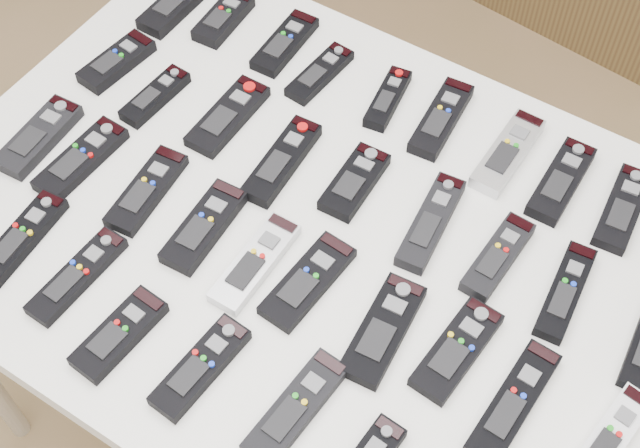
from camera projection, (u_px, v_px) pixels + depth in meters
The scene contains 34 objects.
ground at pixel (275, 447), 2.00m from camera, with size 4.00×4.00×0.00m, color olive.
table at pixel (320, 251), 1.44m from camera, with size 1.25×0.88×0.78m.
remote_0 at pixel (181, 0), 1.68m from camera, with size 0.06×0.20×0.02m, color black.
remote_1 at pixel (224, 18), 1.65m from camera, with size 0.05×0.14×0.02m, color black.
remote_2 at pixel (285, 43), 1.62m from camera, with size 0.05×0.16×0.02m, color black.
remote_3 at pixel (320, 73), 1.58m from camera, with size 0.04×0.15×0.02m, color black.
remote_4 at pixel (388, 99), 1.54m from camera, with size 0.04×0.14×0.02m, color black.
remote_5 at pixel (441, 119), 1.51m from camera, with size 0.05×0.17×0.02m, color black.
remote_6 at pixel (508, 153), 1.47m from camera, with size 0.05×0.18×0.02m, color #B7B7BC.
remote_7 at pixel (561, 181), 1.44m from camera, with size 0.05×0.17×0.02m, color black.
remote_8 at pixel (623, 209), 1.41m from camera, with size 0.05×0.17×0.02m, color black.
remote_10 at pixel (117, 62), 1.59m from camera, with size 0.05×0.15×0.02m, color black.
remote_11 at pixel (155, 96), 1.54m from camera, with size 0.04×0.14×0.02m, color black.
remote_12 at pixel (228, 116), 1.52m from camera, with size 0.06×0.17×0.02m, color black.
remote_13 at pixel (282, 161), 1.46m from camera, with size 0.05×0.18×0.02m, color black.
remote_14 at pixel (355, 182), 1.44m from camera, with size 0.06×0.14×0.02m, color black.
remote_15 at pixel (431, 222), 1.39m from camera, with size 0.05×0.18×0.02m, color black.
remote_16 at pixel (498, 257), 1.35m from camera, with size 0.05×0.16×0.02m, color black.
remote_17 at pixel (565, 292), 1.32m from camera, with size 0.04×0.17×0.02m, color black.
remote_19 at pixel (39, 137), 1.49m from camera, with size 0.06×0.17×0.02m, color black.
remote_20 at pixel (81, 159), 1.46m from camera, with size 0.06×0.17×0.02m, color black.
remote_21 at pixel (147, 190), 1.43m from camera, with size 0.05×0.17×0.02m, color black.
remote_22 at pixel (204, 227), 1.39m from camera, with size 0.06×0.17×0.02m, color black.
remote_23 at pixel (255, 263), 1.35m from camera, with size 0.05×0.18×0.02m, color #B7B7BC.
remote_24 at pixel (308, 281), 1.33m from camera, with size 0.06×0.17×0.02m, color black.
remote_25 at pixel (383, 330), 1.28m from camera, with size 0.06×0.18×0.02m, color black.
remote_26 at pixel (457, 350), 1.27m from camera, with size 0.06×0.17×0.02m, color black.
remote_27 at pixel (513, 403), 1.22m from camera, with size 0.05×0.19×0.02m, color black.
remote_28 at pixel (609, 440), 1.19m from camera, with size 0.04×0.17×0.02m, color silver.
remote_30 at pixel (21, 238), 1.37m from camera, with size 0.05×0.18×0.02m, color black.
remote_31 at pixel (77, 276), 1.34m from camera, with size 0.05×0.18×0.02m, color black.
remote_32 at pixel (119, 334), 1.28m from camera, with size 0.05×0.15×0.02m, color black.
remote_33 at pixel (201, 367), 1.25m from camera, with size 0.05×0.17×0.02m, color black.
remote_34 at pixel (296, 408), 1.22m from camera, with size 0.05×0.18×0.02m, color black.
Camera 1 is at (0.48, -0.56, 1.93)m, focal length 50.00 mm.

